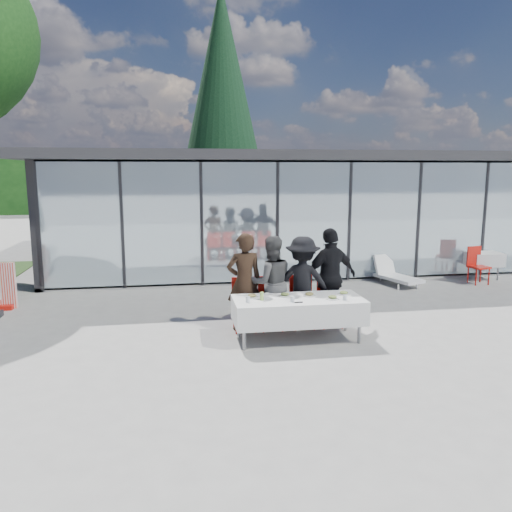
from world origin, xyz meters
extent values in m
plane|color=gray|center=(0.00, 0.00, 0.00)|extent=(90.00, 90.00, 0.00)
cube|color=gray|center=(2.00, 8.00, 0.05)|extent=(14.00, 8.00, 0.10)
cube|color=black|center=(2.00, 11.90, 1.60)|extent=(14.00, 0.20, 3.20)
cube|color=black|center=(-4.90, 8.00, 1.60)|extent=(0.20, 8.00, 3.20)
cube|color=black|center=(8.90, 8.00, 1.60)|extent=(0.20, 8.00, 3.20)
cube|color=silver|center=(2.00, 4.03, 1.60)|extent=(13.60, 0.06, 3.10)
cube|color=#2D2D30|center=(2.00, 7.60, 3.32)|extent=(14.80, 8.80, 0.24)
cube|color=#262628|center=(-4.80, 4.03, 1.60)|extent=(0.08, 0.10, 3.10)
cube|color=#262628|center=(-2.86, 4.03, 1.60)|extent=(0.08, 0.10, 3.10)
cube|color=#262628|center=(-0.91, 4.03, 1.60)|extent=(0.08, 0.10, 3.10)
cube|color=#262628|center=(1.03, 4.03, 1.60)|extent=(0.08, 0.10, 3.10)
cube|color=#262628|center=(2.97, 4.03, 1.60)|extent=(0.08, 0.10, 3.10)
cube|color=#262628|center=(4.91, 4.03, 1.60)|extent=(0.08, 0.10, 3.10)
cube|color=#262628|center=(6.86, 4.03, 1.60)|extent=(0.08, 0.10, 3.10)
cube|color=#B8140C|center=(-0.50, 6.50, 0.45)|extent=(0.45, 0.45, 0.90)
cube|color=#B8140C|center=(1.00, 7.00, 0.45)|extent=(0.45, 0.45, 0.90)
cube|color=#B8140C|center=(3.50, 6.50, 0.45)|extent=(0.45, 0.45, 0.90)
cube|color=#B8140C|center=(5.50, 7.20, 0.45)|extent=(0.45, 0.45, 0.90)
cube|color=#133912|center=(-6.00, 28.00, 2.20)|extent=(6.50, 2.00, 4.40)
cube|color=#133912|center=(2.00, 28.00, 2.20)|extent=(6.50, 2.00, 4.40)
cube|color=#133912|center=(10.00, 28.00, 2.20)|extent=(6.50, 2.00, 4.40)
cube|color=#133912|center=(18.00, 28.00, 2.20)|extent=(6.50, 2.00, 4.40)
cube|color=silver|center=(0.51, -0.35, 0.54)|extent=(2.26, 0.96, 0.42)
cylinder|color=gray|center=(-0.49, -0.70, 0.35)|extent=(0.06, 0.06, 0.71)
cylinder|color=gray|center=(1.51, -0.70, 0.35)|extent=(0.06, 0.06, 0.71)
cylinder|color=gray|center=(-0.49, 0.00, 0.35)|extent=(0.06, 0.06, 0.71)
cylinder|color=gray|center=(1.51, 0.00, 0.35)|extent=(0.06, 0.06, 0.71)
imported|color=black|center=(-0.34, 0.37, 0.91)|extent=(0.74, 0.74, 1.82)
cube|color=#B8140C|center=(-0.34, 0.31, 0.45)|extent=(0.44, 0.44, 0.05)
cube|color=#B8140C|center=(-0.34, 0.51, 0.70)|extent=(0.44, 0.04, 0.55)
cylinder|color=#B8140C|center=(-0.52, 0.13, 0.21)|extent=(0.04, 0.04, 0.43)
cylinder|color=#B8140C|center=(-0.16, 0.13, 0.21)|extent=(0.04, 0.04, 0.43)
cylinder|color=#B8140C|center=(-0.52, 0.49, 0.21)|extent=(0.04, 0.04, 0.43)
cylinder|color=#B8140C|center=(-0.16, 0.49, 0.21)|extent=(0.04, 0.04, 0.43)
imported|color=#494949|center=(0.16, 0.37, 0.88)|extent=(0.89, 0.89, 1.76)
cube|color=#B8140C|center=(0.16, 0.31, 0.45)|extent=(0.44, 0.44, 0.05)
cube|color=#B8140C|center=(0.16, 0.51, 0.70)|extent=(0.44, 0.04, 0.55)
cylinder|color=#B8140C|center=(-0.02, 0.13, 0.21)|extent=(0.04, 0.04, 0.43)
cylinder|color=#B8140C|center=(0.34, 0.13, 0.21)|extent=(0.04, 0.04, 0.43)
cylinder|color=#B8140C|center=(-0.02, 0.49, 0.21)|extent=(0.04, 0.04, 0.43)
cylinder|color=#B8140C|center=(0.34, 0.49, 0.21)|extent=(0.04, 0.04, 0.43)
imported|color=black|center=(0.77, 0.37, 0.87)|extent=(1.40, 1.40, 1.73)
cube|color=#B8140C|center=(0.77, 0.31, 0.45)|extent=(0.44, 0.44, 0.05)
cube|color=#B8140C|center=(0.77, 0.51, 0.70)|extent=(0.44, 0.04, 0.55)
cylinder|color=#B8140C|center=(0.59, 0.13, 0.21)|extent=(0.04, 0.04, 0.43)
cylinder|color=#B8140C|center=(0.95, 0.13, 0.21)|extent=(0.04, 0.04, 0.43)
cylinder|color=#B8140C|center=(0.59, 0.49, 0.21)|extent=(0.04, 0.04, 0.43)
cylinder|color=#B8140C|center=(0.95, 0.49, 0.21)|extent=(0.04, 0.04, 0.43)
imported|color=black|center=(1.31, 0.37, 0.94)|extent=(1.37, 1.37, 1.88)
cube|color=#B8140C|center=(1.31, 0.31, 0.45)|extent=(0.44, 0.44, 0.05)
cube|color=#B8140C|center=(1.31, 0.51, 0.70)|extent=(0.44, 0.04, 0.55)
cylinder|color=#B8140C|center=(1.13, 0.13, 0.21)|extent=(0.04, 0.04, 0.43)
cylinder|color=#B8140C|center=(1.49, 0.13, 0.21)|extent=(0.04, 0.04, 0.43)
cylinder|color=#B8140C|center=(1.13, 0.49, 0.21)|extent=(0.04, 0.04, 0.43)
cylinder|color=#B8140C|center=(1.49, 0.49, 0.21)|extent=(0.04, 0.04, 0.43)
cylinder|color=white|center=(-0.28, -0.17, 0.76)|extent=(0.23, 0.23, 0.01)
ellipsoid|color=#A97F43|center=(-0.28, -0.17, 0.79)|extent=(0.15, 0.15, 0.05)
cylinder|color=white|center=(0.31, -0.18, 0.76)|extent=(0.23, 0.23, 0.01)
ellipsoid|color=#3B6526|center=(0.31, -0.18, 0.79)|extent=(0.15, 0.15, 0.05)
cylinder|color=white|center=(0.74, -0.23, 0.76)|extent=(0.23, 0.23, 0.01)
ellipsoid|color=#A97F43|center=(0.74, -0.23, 0.79)|extent=(0.15, 0.15, 0.05)
cylinder|color=white|center=(1.37, -0.24, 0.76)|extent=(0.23, 0.23, 0.01)
ellipsoid|color=#3B6526|center=(1.37, -0.24, 0.79)|extent=(0.15, 0.15, 0.05)
cylinder|color=white|center=(1.08, -0.50, 0.76)|extent=(0.23, 0.23, 0.01)
ellipsoid|color=#3B6526|center=(1.08, -0.50, 0.79)|extent=(0.15, 0.15, 0.05)
cylinder|color=#96C351|center=(-0.14, -0.37, 0.82)|extent=(0.06, 0.06, 0.14)
cylinder|color=silver|center=(0.35, -0.57, 0.80)|extent=(0.07, 0.07, 0.10)
cylinder|color=silver|center=(1.26, -0.62, 0.80)|extent=(0.07, 0.07, 0.10)
cylinder|color=silver|center=(-0.40, -0.47, 0.80)|extent=(0.07, 0.07, 0.10)
cube|color=black|center=(0.44, -0.64, 0.76)|extent=(0.14, 0.03, 0.01)
cube|color=silver|center=(6.73, 3.77, 0.56)|extent=(0.86, 0.86, 0.36)
cylinder|color=gray|center=(6.43, 3.47, 0.36)|extent=(0.05, 0.05, 0.72)
cylinder|color=gray|center=(7.03, 3.47, 0.36)|extent=(0.05, 0.05, 0.72)
cylinder|color=gray|center=(6.43, 4.07, 0.36)|extent=(0.05, 0.05, 0.72)
cylinder|color=gray|center=(7.03, 4.07, 0.36)|extent=(0.05, 0.05, 0.72)
cube|color=#B8140C|center=(6.25, 3.16, 0.45)|extent=(0.52, 0.52, 0.05)
cube|color=#B8140C|center=(6.21, 3.36, 0.70)|extent=(0.44, 0.13, 0.55)
cylinder|color=#B8140C|center=(6.07, 2.98, 0.21)|extent=(0.04, 0.04, 0.43)
cylinder|color=#B8140C|center=(6.43, 2.98, 0.21)|extent=(0.04, 0.04, 0.43)
cylinder|color=#B8140C|center=(6.07, 3.34, 0.21)|extent=(0.04, 0.04, 0.43)
cylinder|color=#B8140C|center=(6.43, 3.34, 0.21)|extent=(0.04, 0.04, 0.43)
cube|color=#B8140C|center=(4.45, 4.31, 0.45)|extent=(0.58, 0.58, 0.05)
cube|color=#B8140C|center=(4.53, 4.12, 0.70)|extent=(0.42, 0.22, 0.55)
cylinder|color=#B8140C|center=(4.27, 4.13, 0.21)|extent=(0.04, 0.04, 0.43)
cylinder|color=#B8140C|center=(4.63, 4.13, 0.21)|extent=(0.04, 0.04, 0.43)
cylinder|color=#B8140C|center=(4.27, 4.49, 0.21)|extent=(0.04, 0.04, 0.43)
cylinder|color=#B8140C|center=(4.63, 4.49, 0.21)|extent=(0.04, 0.04, 0.43)
cube|color=#B8140C|center=(-5.21, 2.65, 0.05)|extent=(0.30, 0.45, 0.10)
cube|color=white|center=(4.13, 3.40, 0.18)|extent=(0.99, 1.42, 0.08)
cube|color=white|center=(3.95, 3.92, 0.45)|extent=(0.65, 0.45, 0.54)
cylinder|color=white|center=(3.88, 2.85, 0.07)|extent=(0.04, 0.04, 0.14)
cylinder|color=white|center=(4.38, 2.85, 0.07)|extent=(0.04, 0.04, 0.14)
cylinder|color=white|center=(3.88, 3.95, 0.07)|extent=(0.04, 0.04, 0.14)
cylinder|color=white|center=(4.38, 3.95, 0.07)|extent=(0.04, 0.04, 0.14)
cylinder|color=#382316|center=(0.50, 13.00, 1.00)|extent=(0.44, 0.44, 2.00)
cone|color=black|center=(0.50, 13.00, 6.00)|extent=(4.00, 4.00, 9.00)
camera|label=1|loc=(-1.57, -8.53, 2.94)|focal=35.00mm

